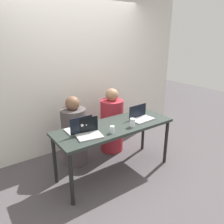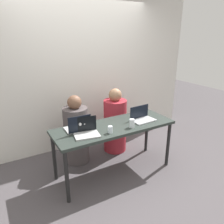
{
  "view_description": "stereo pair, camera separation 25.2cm",
  "coord_description": "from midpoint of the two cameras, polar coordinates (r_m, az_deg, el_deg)",
  "views": [
    {
      "loc": [
        -1.65,
        -2.28,
        1.98
      ],
      "look_at": [
        0.0,
        0.06,
        0.94
      ],
      "focal_mm": 35.0,
      "sensor_mm": 36.0,
      "label": 1
    },
    {
      "loc": [
        -1.44,
        -2.42,
        1.98
      ],
      "look_at": [
        0.0,
        0.06,
        0.94
      ],
      "focal_mm": 35.0,
      "sensor_mm": 36.0,
      "label": 2
    }
  ],
  "objects": [
    {
      "name": "water_glass_left",
      "position": [
        2.82,
        -2.5,
        -4.77
      ],
      "size": [
        0.06,
        0.06,
        0.09
      ],
      "color": "silver",
      "rests_on": "desk"
    },
    {
      "name": "person_on_left",
      "position": [
        3.49,
        -11.85,
        -5.78
      ],
      "size": [
        0.48,
        0.48,
        1.11
      ],
      "rotation": [
        0.0,
        0.0,
        3.43
      ],
      "color": "#4E4646",
      "rests_on": "ground"
    },
    {
      "name": "person_on_right",
      "position": [
        3.79,
        -1.94,
        -3.08
      ],
      "size": [
        0.45,
        0.45,
        1.12
      ],
      "rotation": [
        0.0,
        0.0,
        3.3
      ],
      "color": "#A52632",
      "rests_on": "ground"
    },
    {
      "name": "water_glass_right",
      "position": [
        3.01,
        2.98,
        -2.96
      ],
      "size": [
        0.07,
        0.07,
        0.12
      ],
      "color": "white",
      "rests_on": "desk"
    },
    {
      "name": "ground_plane",
      "position": [
        3.44,
        -1.55,
        -15.22
      ],
      "size": [
        12.0,
        12.0,
        0.0
      ],
      "primitive_type": "plane",
      "color": "#4B4649"
    },
    {
      "name": "laptop_back_left",
      "position": [
        2.9,
        -11.07,
        -4.23
      ],
      "size": [
        0.31,
        0.28,
        0.23
      ],
      "rotation": [
        0.0,
        0.0,
        3.11
      ],
      "color": "silver",
      "rests_on": "desk"
    },
    {
      "name": "back_wall",
      "position": [
        3.86,
        -11.2,
        9.68
      ],
      "size": [
        4.5,
        0.1,
        2.63
      ],
      "primitive_type": "cube",
      "color": "silver",
      "rests_on": "ground"
    },
    {
      "name": "laptop_front_right",
      "position": [
        3.27,
        5.36,
        -1.19
      ],
      "size": [
        0.35,
        0.25,
        0.21
      ],
      "rotation": [
        0.0,
        0.0,
        0.06
      ],
      "color": "#B3B6BB",
      "rests_on": "desk"
    },
    {
      "name": "desk",
      "position": [
        3.09,
        -1.67,
        -4.79
      ],
      "size": [
        1.72,
        0.62,
        0.76
      ],
      "color": "#29312C",
      "rests_on": "ground"
    },
    {
      "name": "laptop_front_left",
      "position": [
        2.78,
        -8.81,
        -5.27
      ],
      "size": [
        0.35,
        0.28,
        0.21
      ],
      "rotation": [
        0.0,
        0.0,
        -0.18
      ],
      "color": "#B2B4B3",
      "rests_on": "desk"
    }
  ]
}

